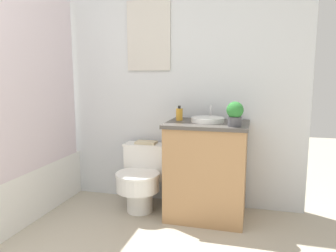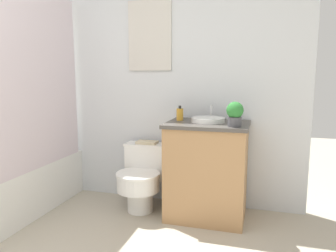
% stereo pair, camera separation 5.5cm
% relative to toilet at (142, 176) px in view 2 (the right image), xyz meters
% --- Properties ---
extents(wall_back, '(3.39, 0.07, 2.50)m').
position_rel_toilet_xyz_m(wall_back, '(-0.25, 0.30, 0.95)').
color(wall_back, silver).
rests_on(wall_back, ground_plane).
extents(shower_area, '(0.66, 1.45, 1.98)m').
position_rel_toilet_xyz_m(shower_area, '(-1.10, -0.45, -0.03)').
color(shower_area, white).
rests_on(shower_area, ground_plane).
extents(toilet, '(0.41, 0.53, 0.59)m').
position_rel_toilet_xyz_m(toilet, '(0.00, 0.00, 0.00)').
color(toilet, white).
rests_on(toilet, ground_plane).
extents(vanity, '(0.69, 0.52, 0.84)m').
position_rel_toilet_xyz_m(vanity, '(0.60, -0.00, 0.11)').
color(vanity, '#AD7F51').
rests_on(vanity, ground_plane).
extents(sink, '(0.28, 0.32, 0.13)m').
position_rel_toilet_xyz_m(sink, '(0.60, 0.02, 0.55)').
color(sink, white).
rests_on(sink, vanity).
extents(soap_bottle, '(0.06, 0.06, 0.13)m').
position_rel_toilet_xyz_m(soap_bottle, '(0.34, 0.06, 0.58)').
color(soap_bottle, gold).
rests_on(soap_bottle, vanity).
extents(potted_plant, '(0.13, 0.13, 0.19)m').
position_rel_toilet_xyz_m(potted_plant, '(0.83, -0.16, 0.63)').
color(potted_plant, '#4C4C51').
rests_on(potted_plant, vanity).
extents(book_on_tank, '(0.19, 0.12, 0.02)m').
position_rel_toilet_xyz_m(book_on_tank, '(-0.00, 0.13, 0.29)').
color(book_on_tank, beige).
rests_on(book_on_tank, toilet).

